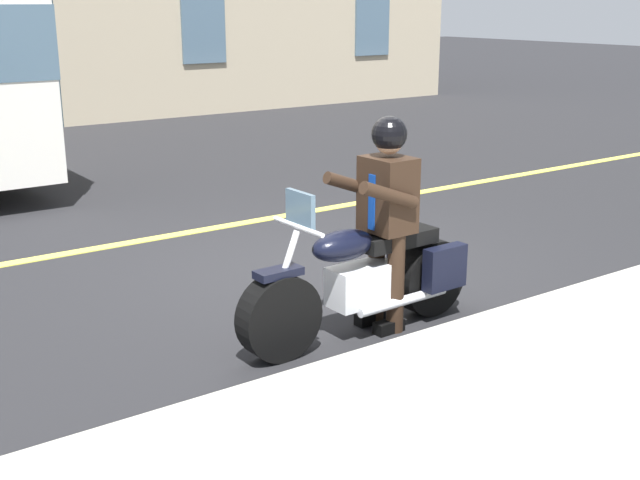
{
  "coord_description": "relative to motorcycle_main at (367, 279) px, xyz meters",
  "views": [
    {
      "loc": [
        4.43,
        6.31,
        2.59
      ],
      "look_at": [
        0.83,
        1.2,
        0.75
      ],
      "focal_mm": 45.68,
      "sensor_mm": 36.0,
      "label": 1
    }
  ],
  "objects": [
    {
      "name": "rider_main",
      "position": [
        -0.19,
        -0.01,
        0.58
      ],
      "size": [
        0.63,
        0.56,
        1.74
      ],
      "color": "black",
      "rests_on": "ground_plane"
    },
    {
      "name": "lane_center_stripe",
      "position": [
        -0.58,
        -3.5,
        -0.45
      ],
      "size": [
        60.0,
        0.16,
        0.01
      ],
      "primitive_type": "cube",
      "color": "#E5DB4C",
      "rests_on": "ground_plane"
    },
    {
      "name": "motorcycle_main",
      "position": [
        0.0,
        0.0,
        0.0
      ],
      "size": [
        2.21,
        0.62,
        1.26
      ],
      "color": "black",
      "rests_on": "ground_plane"
    },
    {
      "name": "ground_plane",
      "position": [
        -0.58,
        -1.5,
        -0.45
      ],
      "size": [
        80.0,
        80.0,
        0.0
      ],
      "primitive_type": "plane",
      "color": "black"
    }
  ]
}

